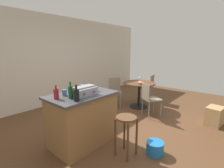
# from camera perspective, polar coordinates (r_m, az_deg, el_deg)

# --- Properties ---
(ground_plane) EXTENTS (8.80, 8.80, 0.00)m
(ground_plane) POSITION_cam_1_polar(r_m,az_deg,el_deg) (3.76, 5.54, -14.90)
(ground_plane) COLOR brown
(back_wall) EXTENTS (8.00, 0.10, 2.70)m
(back_wall) POSITION_cam_1_polar(r_m,az_deg,el_deg) (5.45, -18.90, 7.69)
(back_wall) COLOR beige
(back_wall) RESTS_ON ground_plane
(kitchen_island) EXTENTS (1.17, 0.75, 0.93)m
(kitchen_island) POSITION_cam_1_polar(r_m,az_deg,el_deg) (3.07, -10.11, -11.78)
(kitchen_island) COLOR olive
(kitchen_island) RESTS_ON ground_plane
(wooden_stool) EXTENTS (0.33, 0.33, 0.66)m
(wooden_stool) POSITION_cam_1_polar(r_m,az_deg,el_deg) (2.70, 4.94, -14.82)
(wooden_stool) COLOR brown
(wooden_stool) RESTS_ON ground_plane
(dining_table) EXTENTS (0.94, 0.94, 0.75)m
(dining_table) POSITION_cam_1_polar(r_m,az_deg,el_deg) (4.90, 9.42, -1.50)
(dining_table) COLOR black
(dining_table) RESTS_ON ground_plane
(folding_chair_near) EXTENTS (0.47, 0.47, 0.88)m
(folding_chair_near) POSITION_cam_1_polar(r_m,az_deg,el_deg) (5.55, 12.57, -0.48)
(folding_chair_near) COLOR #7F705B
(folding_chair_near) RESTS_ON ground_plane
(folding_chair_far) EXTENTS (0.56, 0.56, 0.86)m
(folding_chair_far) POSITION_cam_1_polar(r_m,az_deg,el_deg) (4.93, 0.89, -2.03)
(folding_chair_far) COLOR #7F705B
(folding_chair_far) RESTS_ON ground_plane
(folding_chair_left) EXTENTS (0.55, 0.55, 0.85)m
(folding_chair_left) POSITION_cam_1_polar(r_m,az_deg,el_deg) (4.28, 12.90, -4.54)
(folding_chair_left) COLOR #7F705B
(folding_chair_left) RESTS_ON ground_plane
(toolbox) EXTENTS (0.41, 0.28, 0.15)m
(toolbox) POSITION_cam_1_polar(r_m,az_deg,el_deg) (2.82, -9.74, -2.38)
(toolbox) COLOR gray
(toolbox) RESTS_ON kitchen_island
(bottle_0) EXTENTS (0.07, 0.07, 0.27)m
(bottle_0) POSITION_cam_1_polar(r_m,az_deg,el_deg) (2.66, -14.19, -2.72)
(bottle_0) COLOR #194C23
(bottle_0) RESTS_ON kitchen_island
(bottle_1) EXTENTS (0.07, 0.07, 0.20)m
(bottle_1) POSITION_cam_1_polar(r_m,az_deg,el_deg) (2.60, -12.39, -3.58)
(bottle_1) COLOR black
(bottle_1) RESTS_ON kitchen_island
(bottle_2) EXTENTS (0.08, 0.08, 0.22)m
(bottle_2) POSITION_cam_1_polar(r_m,az_deg,el_deg) (2.71, -18.84, -3.15)
(bottle_2) COLOR maroon
(bottle_2) RESTS_ON kitchen_island
(bottle_3) EXTENTS (0.08, 0.08, 0.25)m
(bottle_3) POSITION_cam_1_polar(r_m,az_deg,el_deg) (2.51, -12.24, -3.71)
(bottle_3) COLOR black
(bottle_3) RESTS_ON kitchen_island
(cup_0) EXTENTS (0.12, 0.09, 0.10)m
(cup_0) POSITION_cam_1_polar(r_m,az_deg,el_deg) (3.19, -10.40, -1.11)
(cup_0) COLOR #4C7099
(cup_0) RESTS_ON kitchen_island
(cup_1) EXTENTS (0.11, 0.07, 0.08)m
(cup_1) POSITION_cam_1_polar(r_m,az_deg,el_deg) (3.06, -5.49, -1.76)
(cup_1) COLOR tan
(cup_1) RESTS_ON kitchen_island
(cup_2) EXTENTS (0.11, 0.08, 0.10)m
(cup_2) POSITION_cam_1_polar(r_m,az_deg,el_deg) (2.87, -16.14, -2.87)
(cup_2) COLOR #4C7099
(cup_2) RESTS_ON kitchen_island
(wine_glass) EXTENTS (0.07, 0.07, 0.14)m
(wine_glass) POSITION_cam_1_polar(r_m,az_deg,el_deg) (5.02, 9.67, 2.12)
(wine_glass) COLOR silver
(wine_glass) RESTS_ON dining_table
(serving_bowl) EXTENTS (0.18, 0.18, 0.07)m
(serving_bowl) POSITION_cam_1_polar(r_m,az_deg,el_deg) (4.65, 10.06, 0.44)
(serving_bowl) COLOR #DB6651
(serving_bowl) RESTS_ON dining_table
(cardboard_box) EXTENTS (0.44, 0.35, 0.43)m
(cardboard_box) POSITION_cam_1_polar(r_m,az_deg,el_deg) (4.45, 32.05, -9.42)
(cardboard_box) COLOR tan
(cardboard_box) RESTS_ON ground_plane
(plastic_bucket) EXTENTS (0.28, 0.28, 0.21)m
(plastic_bucket) POSITION_cam_1_polar(r_m,az_deg,el_deg) (2.99, 14.71, -20.65)
(plastic_bucket) COLOR blue
(plastic_bucket) RESTS_ON ground_plane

